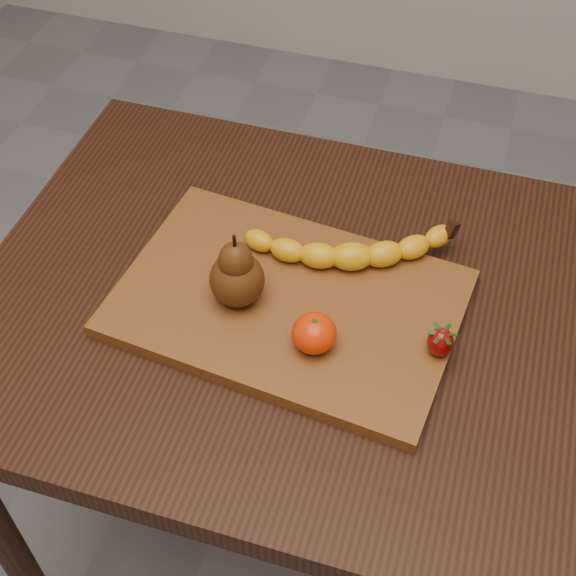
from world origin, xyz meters
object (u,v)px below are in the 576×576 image
(cutting_board, at_px, (288,303))
(pear, at_px, (236,269))
(table, at_px, (333,351))
(mandarin, at_px, (314,333))

(cutting_board, xyz_separation_m, pear, (-0.06, -0.02, 0.07))
(table, relative_size, mandarin, 17.43)
(pear, bearing_deg, mandarin, -21.87)
(cutting_board, bearing_deg, mandarin, -44.57)
(mandarin, bearing_deg, cutting_board, 129.39)
(table, relative_size, cutting_board, 2.22)
(cutting_board, bearing_deg, table, 23.25)
(cutting_board, xyz_separation_m, mandarin, (0.05, -0.07, 0.03))
(table, bearing_deg, mandarin, -95.07)
(pear, bearing_deg, table, 16.91)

